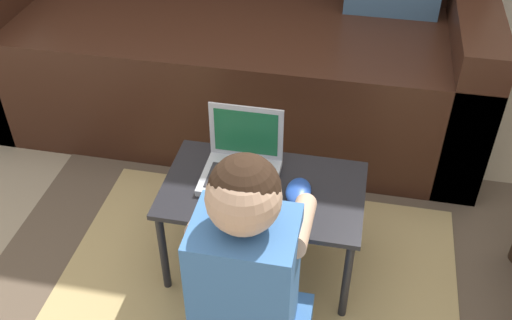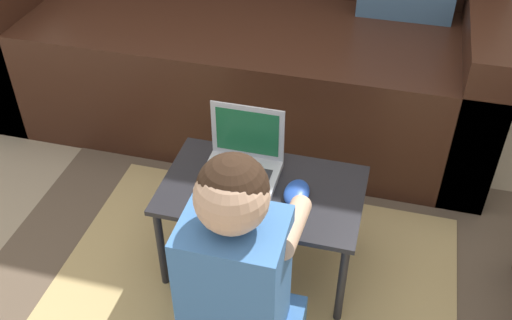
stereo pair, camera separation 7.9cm
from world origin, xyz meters
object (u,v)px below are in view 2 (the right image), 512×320
at_px(laptop_desk, 262,197).
at_px(person_seated, 235,293).
at_px(couch, 250,43).
at_px(laptop, 241,166).
at_px(computer_mouse, 297,193).

xyz_separation_m(laptop_desk, person_seated, (0.03, -0.38, 0.03)).
height_order(couch, laptop, couch).
bearing_deg(person_seated, laptop_desk, 94.35).
relative_size(couch, computer_mouse, 17.21).
relative_size(computer_mouse, person_seated, 0.16).
distance_m(couch, laptop, 0.85).
xyz_separation_m(laptop, computer_mouse, (0.18, -0.06, -0.02)).
bearing_deg(computer_mouse, couch, 113.06).
bearing_deg(computer_mouse, laptop_desk, 171.67).
bearing_deg(laptop_desk, computer_mouse, -8.33).
relative_size(laptop_desk, person_seated, 0.81).
bearing_deg(laptop_desk, person_seated, -85.65).
bearing_deg(couch, laptop_desk, -72.67).
height_order(laptop_desk, laptop, laptop).
distance_m(laptop_desk, person_seated, 0.38).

